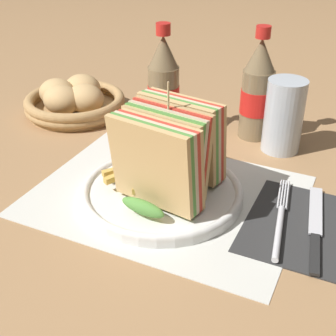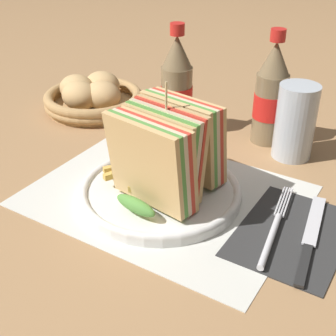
% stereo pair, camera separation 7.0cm
% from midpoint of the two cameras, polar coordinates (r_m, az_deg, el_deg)
% --- Properties ---
extents(ground_plane, '(4.00, 4.00, 0.00)m').
position_cam_midpoint_polar(ground_plane, '(0.72, 0.57, -3.17)').
color(ground_plane, '#9E754C').
extents(placemat, '(0.39, 0.30, 0.00)m').
position_cam_midpoint_polar(placemat, '(0.71, 2.51, -3.41)').
color(placemat, silver).
rests_on(placemat, ground_plane).
extents(plate_main, '(0.24, 0.24, 0.02)m').
position_cam_midpoint_polar(plate_main, '(0.70, 2.00, -2.88)').
color(plate_main, white).
rests_on(plate_main, ground_plane).
extents(club_sandwich, '(0.14, 0.17, 0.17)m').
position_cam_midpoint_polar(club_sandwich, '(0.66, 2.77, 1.83)').
color(club_sandwich, tan).
rests_on(club_sandwich, plate_main).
extents(fries_pile, '(0.11, 0.10, 0.02)m').
position_cam_midpoint_polar(fries_pile, '(0.71, -0.97, -0.49)').
color(fries_pile, gold).
rests_on(fries_pile, plate_main).
extents(ketchup_blob, '(0.04, 0.03, 0.01)m').
position_cam_midpoint_polar(ketchup_blob, '(0.73, -0.73, -0.05)').
color(ketchup_blob, maroon).
rests_on(ketchup_blob, plate_main).
extents(napkin, '(0.14, 0.19, 0.00)m').
position_cam_midpoint_polar(napkin, '(0.67, 17.91, -7.65)').
color(napkin, '#2D2D2D').
rests_on(napkin, ground_plane).
extents(fork, '(0.04, 0.19, 0.01)m').
position_cam_midpoint_polar(fork, '(0.65, 15.78, -7.55)').
color(fork, silver).
rests_on(fork, napkin).
extents(knife, '(0.05, 0.20, 0.00)m').
position_cam_midpoint_polar(knife, '(0.66, 19.94, -8.10)').
color(knife, black).
rests_on(knife, napkin).
extents(coke_bottle_near, '(0.06, 0.06, 0.21)m').
position_cam_midpoint_polar(coke_bottle_near, '(0.87, 3.41, 9.68)').
color(coke_bottle_near, '#7A6647').
rests_on(coke_bottle_near, ground_plane).
extents(coke_bottle_far, '(0.06, 0.06, 0.21)m').
position_cam_midpoint_polar(coke_bottle_far, '(0.86, 14.76, 8.45)').
color(coke_bottle_far, '#7A6647').
rests_on(coke_bottle_far, ground_plane).
extents(glass_near, '(0.07, 0.07, 0.13)m').
position_cam_midpoint_polar(glass_near, '(0.83, 17.64, 5.32)').
color(glass_near, silver).
rests_on(glass_near, ground_plane).
extents(bread_basket, '(0.21, 0.21, 0.07)m').
position_cam_midpoint_polar(bread_basket, '(1.00, -7.20, 8.55)').
color(bread_basket, '#AD8451').
rests_on(bread_basket, ground_plane).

